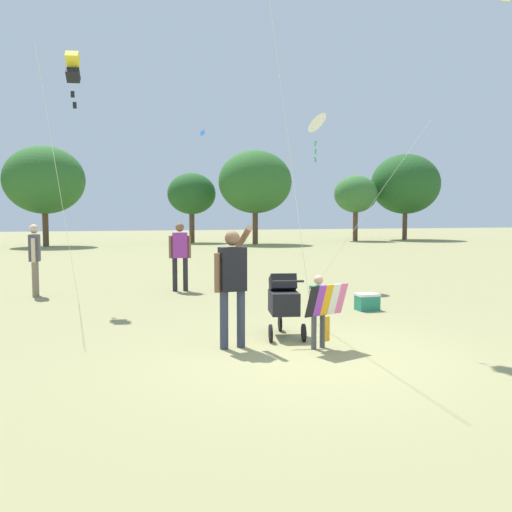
{
  "coord_description": "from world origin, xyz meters",
  "views": [
    {
      "loc": [
        -2.84,
        -7.04,
        1.98
      ],
      "look_at": [
        -0.3,
        1.46,
        1.3
      ],
      "focal_mm": 38.01,
      "sensor_mm": 36.0,
      "label": 1
    }
  ],
  "objects_px": {
    "cooler_box": "(367,302)",
    "kite_orange_delta": "(318,124)",
    "person_adult_flyer": "(232,278)",
    "kite_green_novelty": "(73,69)",
    "child_with_butterfly_kite": "(320,305)",
    "person_red_shirt": "(35,254)",
    "person_sitting_far": "(180,251)",
    "stroller": "(284,299)"
  },
  "relations": [
    {
      "from": "person_adult_flyer",
      "to": "person_red_shirt",
      "type": "relative_size",
      "value": 1.05
    },
    {
      "from": "person_red_shirt",
      "to": "person_sitting_far",
      "type": "height_order",
      "value": "person_sitting_far"
    },
    {
      "from": "person_adult_flyer",
      "to": "kite_orange_delta",
      "type": "bearing_deg",
      "value": 57.39
    },
    {
      "from": "cooler_box",
      "to": "kite_orange_delta",
      "type": "bearing_deg",
      "value": 82.16
    },
    {
      "from": "person_red_shirt",
      "to": "cooler_box",
      "type": "relative_size",
      "value": 3.89
    },
    {
      "from": "stroller",
      "to": "kite_orange_delta",
      "type": "bearing_deg",
      "value": 62.28
    },
    {
      "from": "child_with_butterfly_kite",
      "to": "person_adult_flyer",
      "type": "height_order",
      "value": "person_adult_flyer"
    },
    {
      "from": "person_red_shirt",
      "to": "cooler_box",
      "type": "bearing_deg",
      "value": -30.62
    },
    {
      "from": "person_red_shirt",
      "to": "stroller",
      "type": "bearing_deg",
      "value": -53.27
    },
    {
      "from": "stroller",
      "to": "child_with_butterfly_kite",
      "type": "bearing_deg",
      "value": -75.77
    },
    {
      "from": "kite_orange_delta",
      "to": "kite_green_novelty",
      "type": "bearing_deg",
      "value": -168.55
    },
    {
      "from": "person_sitting_far",
      "to": "child_with_butterfly_kite",
      "type": "bearing_deg",
      "value": -80.92
    },
    {
      "from": "kite_green_novelty",
      "to": "person_red_shirt",
      "type": "bearing_deg",
      "value": 127.67
    },
    {
      "from": "person_red_shirt",
      "to": "cooler_box",
      "type": "xyz_separation_m",
      "value": [
        6.77,
        -4.01,
        -0.85
      ]
    },
    {
      "from": "kite_orange_delta",
      "to": "person_red_shirt",
      "type": "height_order",
      "value": "kite_orange_delta"
    },
    {
      "from": "child_with_butterfly_kite",
      "to": "kite_green_novelty",
      "type": "bearing_deg",
      "value": 123.22
    },
    {
      "from": "person_adult_flyer",
      "to": "kite_green_novelty",
      "type": "relative_size",
      "value": 0.33
    },
    {
      "from": "cooler_box",
      "to": "person_red_shirt",
      "type": "bearing_deg",
      "value": 149.38
    },
    {
      "from": "stroller",
      "to": "person_adult_flyer",
      "type": "bearing_deg",
      "value": -152.21
    },
    {
      "from": "kite_green_novelty",
      "to": "person_red_shirt",
      "type": "distance_m",
      "value": 4.44
    },
    {
      "from": "kite_green_novelty",
      "to": "stroller",
      "type": "bearing_deg",
      "value": -53.55
    },
    {
      "from": "kite_orange_delta",
      "to": "person_sitting_far",
      "type": "relative_size",
      "value": 2.7
    },
    {
      "from": "person_adult_flyer",
      "to": "person_red_shirt",
      "type": "bearing_deg",
      "value": 117.8
    },
    {
      "from": "child_with_butterfly_kite",
      "to": "person_red_shirt",
      "type": "bearing_deg",
      "value": 124.13
    },
    {
      "from": "child_with_butterfly_kite",
      "to": "kite_orange_delta",
      "type": "distance_m",
      "value": 8.15
    },
    {
      "from": "cooler_box",
      "to": "child_with_butterfly_kite",
      "type": "bearing_deg",
      "value": -129.62
    },
    {
      "from": "person_adult_flyer",
      "to": "person_red_shirt",
      "type": "distance_m",
      "value": 7.11
    },
    {
      "from": "person_adult_flyer",
      "to": "kite_orange_delta",
      "type": "relative_size",
      "value": 0.38
    },
    {
      "from": "person_sitting_far",
      "to": "person_adult_flyer",
      "type": "bearing_deg",
      "value": -91.6
    },
    {
      "from": "child_with_butterfly_kite",
      "to": "kite_orange_delta",
      "type": "bearing_deg",
      "value": 67.38
    },
    {
      "from": "kite_orange_delta",
      "to": "person_adult_flyer",
      "type": "bearing_deg",
      "value": -122.61
    },
    {
      "from": "kite_orange_delta",
      "to": "person_sitting_far",
      "type": "height_order",
      "value": "kite_orange_delta"
    },
    {
      "from": "child_with_butterfly_kite",
      "to": "cooler_box",
      "type": "bearing_deg",
      "value": 50.38
    },
    {
      "from": "kite_orange_delta",
      "to": "cooler_box",
      "type": "height_order",
      "value": "kite_orange_delta"
    },
    {
      "from": "child_with_butterfly_kite",
      "to": "kite_green_novelty",
      "type": "relative_size",
      "value": 0.2
    },
    {
      "from": "stroller",
      "to": "cooler_box",
      "type": "xyz_separation_m",
      "value": [
        2.47,
        1.76,
        -0.43
      ]
    },
    {
      "from": "person_red_shirt",
      "to": "person_sitting_far",
      "type": "xyz_separation_m",
      "value": [
        3.49,
        -0.11,
        0.01
      ]
    },
    {
      "from": "kite_green_novelty",
      "to": "person_sitting_far",
      "type": "height_order",
      "value": "kite_green_novelty"
    },
    {
      "from": "child_with_butterfly_kite",
      "to": "kite_orange_delta",
      "type": "xyz_separation_m",
      "value": [
        2.78,
        6.66,
        3.78
      ]
    },
    {
      "from": "stroller",
      "to": "person_sitting_far",
      "type": "height_order",
      "value": "person_sitting_far"
    },
    {
      "from": "stroller",
      "to": "person_sitting_far",
      "type": "distance_m",
      "value": 5.73
    },
    {
      "from": "person_adult_flyer",
      "to": "cooler_box",
      "type": "relative_size",
      "value": 4.07
    }
  ]
}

